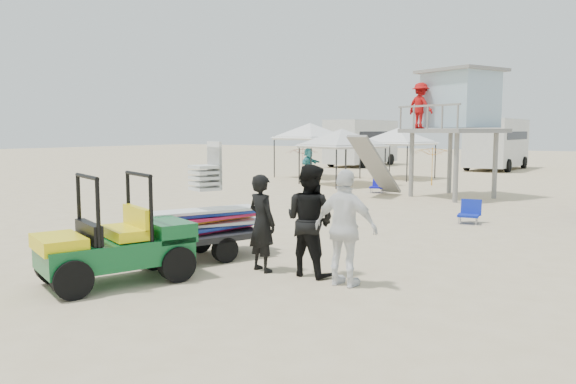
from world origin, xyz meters
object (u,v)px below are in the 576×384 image
Objects in this scene: utility_cart at (113,233)px; surf_trailer at (211,216)px; lifeguard_tower at (453,105)px; man_left at (262,223)px.

surf_trailer is (0.00, 2.33, -0.01)m from utility_cart.
surf_trailer is 0.53× the size of lifeguard_tower.
lifeguard_tower is at bearing 88.25° from utility_cart.
utility_cart is 2.33m from surf_trailer.
man_left is 13.37m from lifeguard_tower.
utility_cart is 0.56× the size of lifeguard_tower.
utility_cart is 15.34m from lifeguard_tower.
utility_cart reaches higher than man_left.
lifeguard_tower reaches higher than utility_cart.
man_left is (1.52, -0.30, 0.05)m from surf_trailer.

